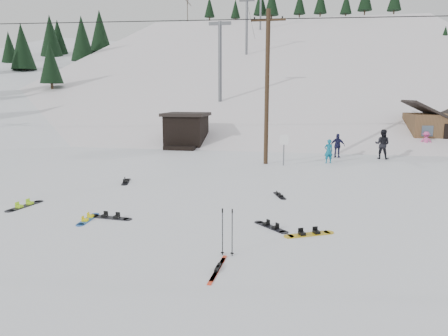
% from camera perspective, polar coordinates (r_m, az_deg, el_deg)
% --- Properties ---
extents(ground, '(200.00, 200.00, 0.00)m').
position_cam_1_polar(ground, '(11.65, -10.05, -10.61)').
color(ground, white).
rests_on(ground, ground).
extents(ski_slope, '(60.00, 85.24, 65.97)m').
position_cam_1_polar(ski_slope, '(67.23, 6.97, -3.60)').
color(ski_slope, white).
rests_on(ski_slope, ground).
extents(ridge_left, '(47.54, 95.03, 58.38)m').
position_cam_1_polar(ridge_left, '(72.15, -23.32, -2.61)').
color(ridge_left, white).
rests_on(ridge_left, ground).
extents(treeline_left, '(20.00, 64.00, 10.00)m').
position_cam_1_polar(treeline_left, '(63.02, -26.55, 5.51)').
color(treeline_left, black).
rests_on(treeline_left, ground).
extents(treeline_crest, '(50.00, 6.00, 10.00)m').
position_cam_1_polar(treeline_crest, '(96.32, 8.35, 7.79)').
color(treeline_crest, black).
rests_on(treeline_crest, ski_slope).
extents(utility_pole, '(2.00, 0.26, 9.00)m').
position_cam_1_polar(utility_pole, '(24.23, 6.17, 11.59)').
color(utility_pole, '#3A2819').
rests_on(utility_pole, ground).
extents(trail_sign, '(0.50, 0.09, 1.85)m').
position_cam_1_polar(trail_sign, '(23.91, 8.56, 3.37)').
color(trail_sign, '#595B60').
rests_on(trail_sign, ground).
extents(lift_hut, '(3.40, 4.10, 2.75)m').
position_cam_1_polar(lift_hut, '(32.47, -5.41, 5.42)').
color(lift_hut, black).
rests_on(lift_hut, ground).
extents(lift_tower_near, '(2.20, 0.36, 8.00)m').
position_cam_1_polar(lift_tower_near, '(41.10, -0.57, 15.56)').
color(lift_tower_near, '#595B60').
rests_on(lift_tower_near, ski_slope).
extents(lift_tower_mid, '(2.20, 0.36, 8.00)m').
position_cam_1_polar(lift_tower_mid, '(61.53, 3.26, 19.91)').
color(lift_tower_mid, '#595B60').
rests_on(lift_tower_mid, ski_slope).
extents(lift_tower_far, '(2.20, 0.36, 8.00)m').
position_cam_1_polar(lift_tower_far, '(82.26, 5.25, 22.05)').
color(lift_tower_far, '#595B60').
rests_on(lift_tower_far, ski_slope).
extents(cabin, '(5.39, 4.40, 3.77)m').
position_cam_1_polar(cabin, '(35.99, 28.61, 4.88)').
color(cabin, brown).
rests_on(cabin, ground).
extents(hero_snowboard, '(0.37, 1.44, 0.10)m').
position_cam_1_polar(hero_snowboard, '(14.31, -18.87, -6.91)').
color(hero_snowboard, blue).
rests_on(hero_snowboard, ground).
extents(hero_skis, '(0.16, 1.66, 0.09)m').
position_cam_1_polar(hero_skis, '(9.90, -0.90, -14.18)').
color(hero_skis, red).
rests_on(hero_skis, ground).
extents(ski_poles, '(0.35, 0.09, 1.26)m').
position_cam_1_polar(ski_poles, '(10.48, 0.47, -9.08)').
color(ski_poles, black).
rests_on(ski_poles, ground).
extents(board_scatter_a, '(1.58, 0.41, 0.11)m').
position_cam_1_polar(board_scatter_a, '(14.26, -15.89, -6.79)').
color(board_scatter_a, black).
rests_on(board_scatter_a, ground).
extents(board_scatter_b, '(0.66, 1.51, 0.11)m').
position_cam_1_polar(board_scatter_b, '(19.84, -13.82, -1.89)').
color(board_scatter_b, black).
rests_on(board_scatter_b, ground).
extents(board_scatter_c, '(0.53, 1.71, 0.12)m').
position_cam_1_polar(board_scatter_c, '(16.90, -26.59, -4.82)').
color(board_scatter_c, black).
rests_on(board_scatter_c, ground).
extents(board_scatter_d, '(1.14, 1.12, 0.10)m').
position_cam_1_polar(board_scatter_d, '(12.88, 6.70, -8.32)').
color(board_scatter_d, black).
rests_on(board_scatter_d, ground).
extents(board_scatter_e, '(1.49, 0.89, 0.11)m').
position_cam_1_polar(board_scatter_e, '(12.41, 12.07, -9.19)').
color(board_scatter_e, yellow).
rests_on(board_scatter_e, ground).
extents(board_scatter_f, '(0.60, 1.25, 0.09)m').
position_cam_1_polar(board_scatter_f, '(16.80, 7.94, -3.91)').
color(board_scatter_f, black).
rests_on(board_scatter_f, ground).
extents(skier_teal, '(0.61, 0.49, 1.48)m').
position_cam_1_polar(skier_teal, '(25.41, 14.71, 2.34)').
color(skier_teal, '#0D6888').
rests_on(skier_teal, ground).
extents(skier_dark, '(1.15, 1.04, 1.94)m').
position_cam_1_polar(skier_dark, '(28.18, 21.68, 3.18)').
color(skier_dark, black).
rests_on(skier_dark, ground).
extents(skier_pink, '(1.03, 0.66, 1.50)m').
position_cam_1_polar(skier_pink, '(33.06, 26.87, 3.37)').
color(skier_pink, '#CF498D').
rests_on(skier_pink, ground).
extents(skier_navy, '(0.99, 0.54, 1.60)m').
position_cam_1_polar(skier_navy, '(27.84, 15.93, 3.09)').
color(skier_navy, '#161638').
rests_on(skier_navy, ground).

